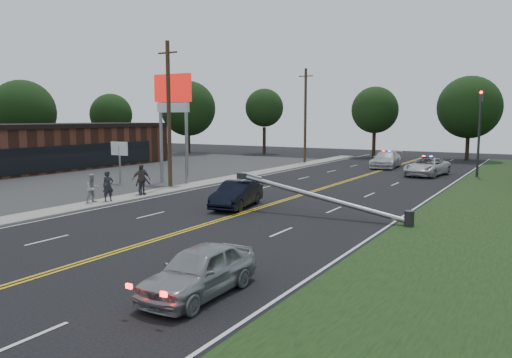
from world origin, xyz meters
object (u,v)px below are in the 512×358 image
Objects in this scene: utility_pole_far at (305,116)px; bystander_b at (93,188)px; traffic_signal at (480,126)px; emergency_a at (427,167)px; bystander_a at (108,186)px; pylon_sign at (173,102)px; fallen_streetlight at (328,199)px; emergency_b at (386,160)px; crashed_sedan at (237,194)px; bystander_c at (143,181)px; small_sign at (119,152)px; utility_pole_mid at (169,114)px; bystander_d at (141,179)px; waiting_sedan at (199,271)px.

bystander_b is at bearing -88.88° from utility_pole_far.
utility_pole_far is at bearing 167.11° from traffic_signal.
bystander_a reaches higher than emergency_a.
pylon_sign is at bearing -139.61° from traffic_signal.
emergency_b is (-4.51, 25.65, -0.11)m from fallen_streetlight.
bystander_a reaches higher than emergency_b.
pylon_sign reaches higher than crashed_sedan.
utility_pole_far reaches higher than bystander_c.
crashed_sedan is (12.85, -3.98, -1.61)m from small_sign.
utility_pole_mid is 5.23× the size of bystander_d.
traffic_signal is at bearing 79.41° from fallen_streetlight.
bystander_b is at bearing -166.38° from crashed_sedan.
crashed_sedan is 21.57m from emergency_a.
waiting_sedan is at bearing -116.15° from bystander_c.
traffic_signal is (18.80, 16.00, -1.79)m from pylon_sign.
traffic_signal is at bearing 38.90° from small_sign.
utility_pole_mid is 2.47× the size of waiting_sedan.
pylon_sign reaches higher than bystander_a.
pylon_sign is 1.83× the size of crashed_sedan.
pylon_sign reaches higher than traffic_signal.
emergency_b is (13.68, 21.65, -1.53)m from small_sign.
bystander_c is (1.97, -5.42, -5.09)m from pylon_sign.
crashed_sedan is 2.51× the size of bystander_a.
emergency_b is (0.83, 25.63, 0.09)m from crashed_sedan.
fallen_streetlight is 0.94× the size of utility_pole_mid.
traffic_signal is at bearing -12.89° from utility_pole_far.
utility_pole_far is at bearing 30.78° from bystander_d.
bystander_d is at bearing -33.69° from small_sign.
crashed_sedan is (-5.34, 0.02, -0.20)m from fallen_streetlight.
traffic_signal is at bearing 84.18° from waiting_sedan.
emergency_b reaches higher than crashed_sedan.
bystander_c is (-7.38, 0.56, 0.18)m from crashed_sedan.
waiting_sedan is at bearing -102.94° from bystander_d.
emergency_b is (10.18, 19.65, -5.19)m from pylon_sign.
crashed_sedan is at bearing -32.60° from pylon_sign.
bystander_d is (5.74, -3.82, -1.26)m from small_sign.
waiting_sedan is (6.44, -11.90, -0.03)m from crashed_sedan.
fallen_streetlight is at bearing -10.73° from crashed_sedan.
utility_pole_far is 28.89m from bystander_a.
traffic_signal reaches higher than waiting_sedan.
bystander_b is (0.57, -29.32, -4.15)m from utility_pole_far.
small_sign reaches higher than bystander_c.
emergency_a is at bearing 90.60° from waiting_sedan.
small_sign is 25.08m from emergency_a.
bystander_b reaches higher than emergency_b.
waiting_sedan is 2.49× the size of bystander_b.
utility_pole_mid is 9.98m from crashed_sedan.
bystander_d is (2.24, -5.82, -4.92)m from pylon_sign.
crashed_sedan is at bearing -113.28° from traffic_signal.
utility_pole_mid is at bearing -121.17° from emergency_a.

